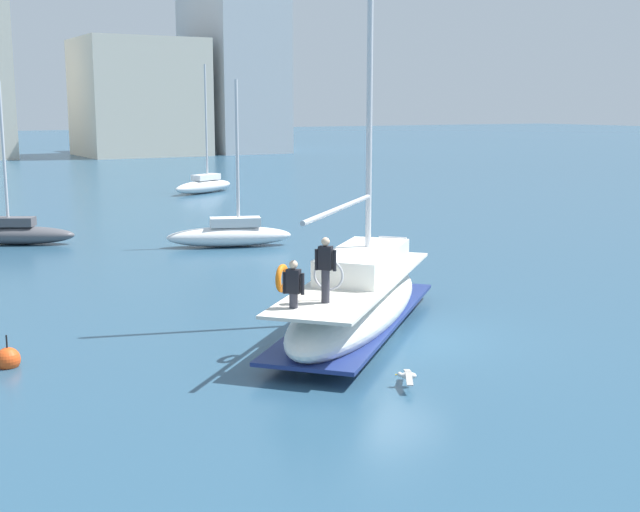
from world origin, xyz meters
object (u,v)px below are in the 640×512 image
at_px(moored_sloop_near, 230,234).
at_px(seagull, 408,375).
at_px(moored_cutter_right, 204,184).
at_px(mooring_buoy, 8,360).
at_px(moored_catamaran, 17,232).
at_px(main_sailboat, 357,299).

distance_m(moored_sloop_near, seagull, 19.53).
bearing_deg(moored_cutter_right, mooring_buoy, -118.59).
bearing_deg(moored_sloop_near, moored_catamaran, 146.92).
distance_m(moored_catamaran, seagull, 24.60).
xyz_separation_m(moored_catamaran, moored_cutter_right, (15.65, 16.72, 0.07)).
distance_m(seagull, mooring_buoy, 9.41).
xyz_separation_m(seagull, mooring_buoy, (-7.36, 5.87, -0.09)).
bearing_deg(mooring_buoy, seagull, -38.57).
bearing_deg(moored_catamaran, mooring_buoy, -100.78).
bearing_deg(seagull, main_sailboat, 71.45).
height_order(moored_sloop_near, moored_cutter_right, moored_cutter_right).
height_order(main_sailboat, mooring_buoy, main_sailboat).
relative_size(moored_catamaran, moored_cutter_right, 0.80).
xyz_separation_m(moored_cutter_right, seagull, (-11.80, -41.02, -0.35)).
bearing_deg(moored_cutter_right, moored_catamaran, -133.11).
relative_size(main_sailboat, moored_catamaran, 1.62).
height_order(main_sailboat, moored_catamaran, main_sailboat).
relative_size(main_sailboat, moored_sloop_near, 1.61).
distance_m(moored_cutter_right, seagull, 42.69).
bearing_deg(mooring_buoy, moored_catamaran, 79.22).
height_order(seagull, mooring_buoy, mooring_buoy).
relative_size(moored_sloop_near, moored_cutter_right, 0.81).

